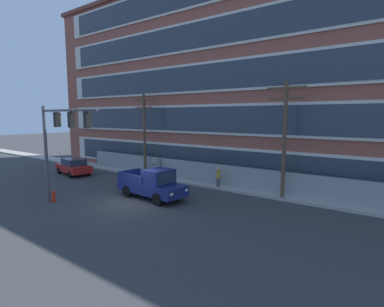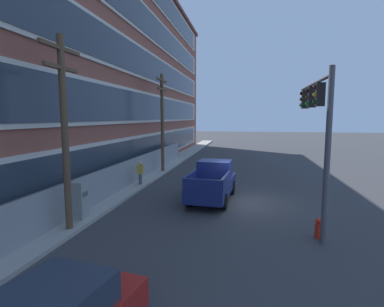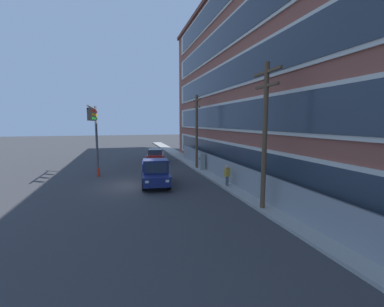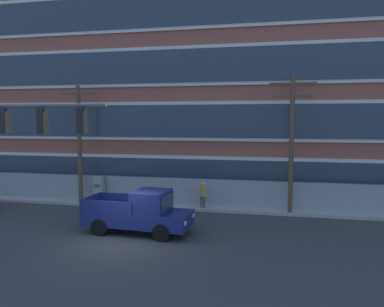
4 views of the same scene
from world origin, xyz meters
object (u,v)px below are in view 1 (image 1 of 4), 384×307
Objects in this scene: pickup_truck_navy at (153,185)px; fire_hydrant at (54,196)px; sedan_red at (74,166)px; utility_pole_near_corner at (144,131)px; electrical_cabinet at (156,168)px; traffic_signal_mast at (60,133)px; pedestrian_near_cabinet at (218,176)px; utility_pole_midblock at (285,134)px.

pickup_truck_navy is 6.46m from fire_hydrant.
sedan_red is 7.80m from utility_pole_near_corner.
electrical_cabinet is at bearing 89.90° from fire_hydrant.
utility_pole_near_corner is 3.50m from electrical_cabinet.
traffic_signal_mast reaches higher than pedestrian_near_cabinet.
traffic_signal_mast reaches higher than pickup_truck_navy.
utility_pole_near_corner is at bearing 179.69° from utility_pole_midblock.
utility_pole_near_corner is 10.26m from fire_hydrant.
traffic_signal_mast is 0.79× the size of utility_pole_midblock.
fire_hydrant is (-0.02, -9.68, -0.50)m from electrical_cabinet.
electrical_cabinet is (1.16, 0.22, -3.29)m from utility_pole_near_corner.
fire_hydrant is (-4.62, -4.48, -0.59)m from pickup_truck_navy.
fire_hydrant is (-1.30, 0.06, -4.16)m from traffic_signal_mast.
traffic_signal_mast is 7.97× the size of fire_hydrant.
utility_pole_near_corner reaches higher than electrical_cabinet.
utility_pole_midblock is (7.18, 4.92, 3.43)m from pickup_truck_navy.
pickup_truck_navy reaches higher than pedestrian_near_cabinet.
fire_hydrant is (-6.76, -9.47, -0.59)m from pedestrian_near_cabinet.
pickup_truck_navy is at bearing -113.25° from pedestrian_near_cabinet.
utility_pole_midblock reaches higher than sedan_red.
pedestrian_near_cabinet is (7.90, -0.00, -3.20)m from utility_pole_near_corner.
utility_pole_midblock is at bearing -1.40° from electrical_cabinet.
utility_pole_near_corner is at bearing 139.10° from pickup_truck_navy.
utility_pole_near_corner is (-2.44, 9.53, -0.37)m from traffic_signal_mast.
sedan_red is at bearing -150.80° from utility_pole_near_corner.
pickup_truck_navy is 6.79× the size of fire_hydrant.
electrical_cabinet reaches higher than sedan_red.
utility_pole_near_corner is (-5.76, 4.99, 3.21)m from pickup_truck_navy.
utility_pole_midblock is (12.94, -0.07, 0.22)m from utility_pole_near_corner.
electrical_cabinet is (-1.28, 9.75, -3.66)m from traffic_signal_mast.
pedestrian_near_cabinet is at bearing 60.17° from traffic_signal_mast.
electrical_cabinet is at bearing 178.60° from utility_pole_midblock.
pickup_truck_navy reaches higher than fire_hydrant.
utility_pole_midblock is at bearing 9.98° from sedan_red.
pickup_truck_navy reaches higher than sedan_red.
pedestrian_near_cabinet is (14.04, 3.43, 0.18)m from sedan_red.
sedan_red is at bearing -166.28° from pedestrian_near_cabinet.
pedestrian_near_cabinet reaches higher than fire_hydrant.
sedan_red is 14.45m from pedestrian_near_cabinet.
sedan_red is 5.77× the size of fire_hydrant.
fire_hydrant is at bearing -125.54° from pedestrian_near_cabinet.
traffic_signal_mast reaches higher than electrical_cabinet.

